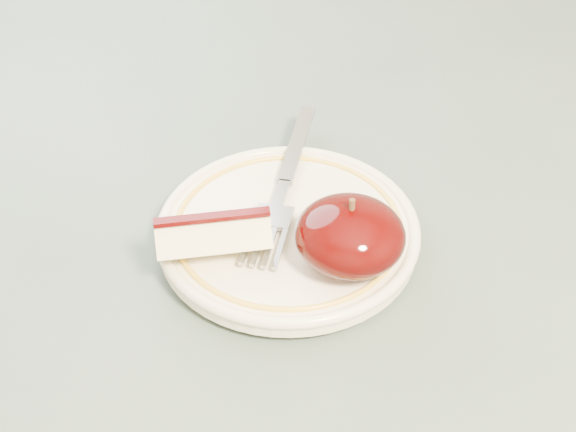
% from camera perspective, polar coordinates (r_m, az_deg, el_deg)
% --- Properties ---
extents(table, '(0.90, 0.90, 0.75)m').
position_cam_1_polar(table, '(0.67, 3.89, -6.35)').
color(table, brown).
rests_on(table, ground).
extents(plate, '(0.19, 0.19, 0.02)m').
position_cam_1_polar(plate, '(0.58, 0.00, -1.04)').
color(plate, beige).
rests_on(plate, table).
extents(apple_half, '(0.08, 0.07, 0.05)m').
position_cam_1_polar(apple_half, '(0.54, 4.42, -1.39)').
color(apple_half, black).
rests_on(apple_half, plate).
extents(apple_wedge, '(0.08, 0.06, 0.04)m').
position_cam_1_polar(apple_wedge, '(0.55, -5.31, -1.49)').
color(apple_wedge, beige).
rests_on(apple_wedge, plate).
extents(fork, '(0.03, 0.19, 0.00)m').
position_cam_1_polar(fork, '(0.61, -0.27, 2.34)').
color(fork, gray).
rests_on(fork, plate).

